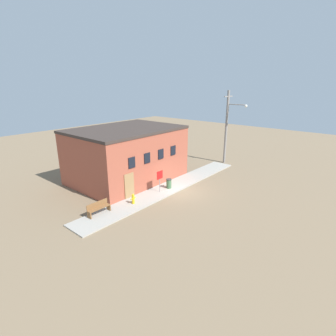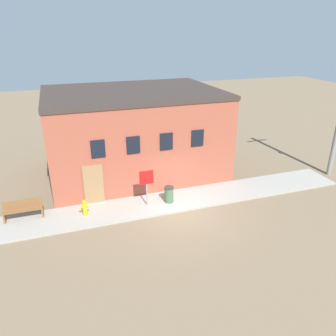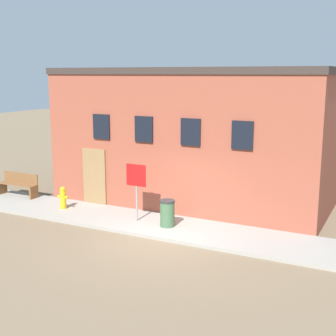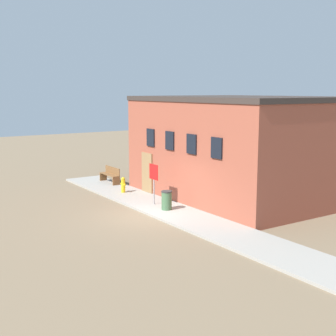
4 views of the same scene
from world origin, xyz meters
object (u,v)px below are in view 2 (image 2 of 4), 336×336
(stop_sign, at_px, (146,181))
(trash_bin, at_px, (169,194))
(bench, at_px, (23,210))
(fire_hydrant, at_px, (85,208))

(stop_sign, relative_size, trash_bin, 2.22)
(bench, relative_size, trash_bin, 2.04)
(stop_sign, relative_size, bench, 1.09)
(fire_hydrant, bearing_deg, stop_sign, -0.51)
(fire_hydrant, relative_size, stop_sign, 0.43)
(bench, bearing_deg, trash_bin, -5.87)
(bench, bearing_deg, stop_sign, -6.56)
(fire_hydrant, distance_m, stop_sign, 3.26)
(stop_sign, bearing_deg, trash_bin, -2.37)
(stop_sign, xyz_separation_m, bench, (-5.91, 0.68, -0.88))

